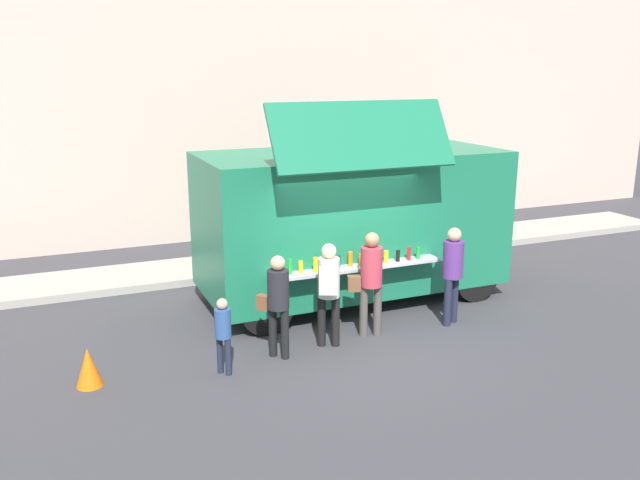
% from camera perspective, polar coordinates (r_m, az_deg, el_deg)
% --- Properties ---
extents(ground_plane, '(60.00, 60.00, 0.00)m').
position_cam_1_polar(ground_plane, '(10.78, 4.09, -8.56)').
color(ground_plane, '#38383D').
extents(curb_strip, '(28.00, 1.60, 0.15)m').
position_cam_1_polar(curb_strip, '(14.06, -17.03, -3.25)').
color(curb_strip, '#9E998E').
rests_on(curb_strip, ground).
extents(building_behind, '(32.00, 2.40, 10.87)m').
position_cam_1_polar(building_behind, '(17.45, -16.44, 18.03)').
color(building_behind, beige).
rests_on(building_behind, ground).
extents(food_truck_main, '(5.52, 3.07, 3.74)m').
position_cam_1_polar(food_truck_main, '(12.23, 2.80, 1.79)').
color(food_truck_main, '#1A714D').
rests_on(food_truck_main, ground).
extents(traffic_cone_orange, '(0.36, 0.36, 0.55)m').
position_cam_1_polar(traffic_cone_orange, '(9.73, -19.34, -10.32)').
color(traffic_cone_orange, orange).
rests_on(traffic_cone_orange, ground).
extents(trash_bin, '(0.60, 0.60, 1.02)m').
position_cam_1_polar(trash_bin, '(16.23, 11.10, 1.09)').
color(trash_bin, '#2D5F35').
rests_on(trash_bin, ground).
extents(customer_front_ordering, '(0.57, 0.35, 1.73)m').
position_cam_1_polar(customer_front_ordering, '(10.60, 4.36, -3.06)').
color(customer_front_ordering, '#4B4642').
rests_on(customer_front_ordering, ground).
extents(customer_mid_with_backpack, '(0.44, 0.54, 1.66)m').
position_cam_1_polar(customer_mid_with_backpack, '(10.14, 0.76, -3.90)').
color(customer_mid_with_backpack, black).
rests_on(customer_mid_with_backpack, ground).
extents(customer_rear_waiting, '(0.44, 0.47, 1.59)m').
position_cam_1_polar(customer_rear_waiting, '(9.83, -3.69, -4.99)').
color(customer_rear_waiting, black).
rests_on(customer_rear_waiting, ground).
extents(customer_extra_browsing, '(0.34, 0.34, 1.69)m').
position_cam_1_polar(customer_extra_browsing, '(11.28, 11.37, -2.31)').
color(customer_extra_browsing, '#1E2237').
rests_on(customer_extra_browsing, ground).
extents(child_near_queue, '(0.23, 0.23, 1.14)m').
position_cam_1_polar(child_near_queue, '(9.47, -8.36, -7.63)').
color(child_near_queue, '#1E2439').
rests_on(child_near_queue, ground).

